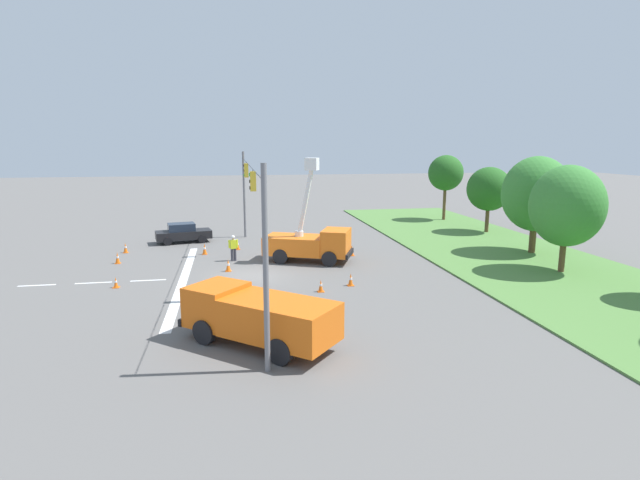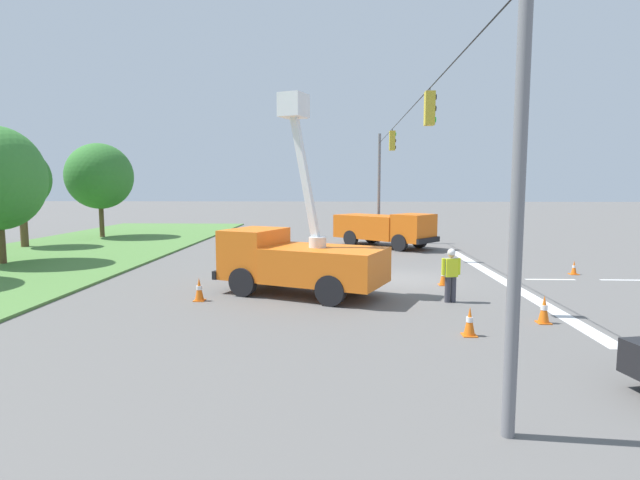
{
  "view_description": "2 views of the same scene",
  "coord_description": "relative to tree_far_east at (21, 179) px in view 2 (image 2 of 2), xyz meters",
  "views": [
    {
      "loc": [
        29.34,
        -1.05,
        7.79
      ],
      "look_at": [
        2.14,
        3.78,
        2.47
      ],
      "focal_mm": 28.0,
      "sensor_mm": 36.0,
      "label": 1
    },
    {
      "loc": [
        -20.35,
        2.57,
        3.8
      ],
      "look_at": [
        1.83,
        3.46,
        1.38
      ],
      "focal_mm": 28.0,
      "sensor_mm": 36.0,
      "label": 2
    }
  ],
  "objects": [
    {
      "name": "traffic_cone_foreground_left",
      "position": [
        -5.99,
        -16.45,
        -3.83
      ],
      "size": [
        0.36,
        0.36,
        0.71
      ],
      "color": "orange",
      "rests_on": "ground"
    },
    {
      "name": "traffic_cone_foreground_right",
      "position": [
        -13.42,
        -14.58,
        -3.79
      ],
      "size": [
        0.36,
        0.36,
        0.78
      ],
      "color": "orange",
      "rests_on": "ground"
    },
    {
      "name": "tree_far_east",
      "position": [
        0.0,
        0.0,
        0.0
      ],
      "size": [
        3.31,
        3.41,
        6.05
      ],
      "color": "brown",
      "rests_on": "ground"
    },
    {
      "name": "utility_truck_support_near",
      "position": [
        1.47,
        -21.99,
        -2.96
      ],
      "size": [
        5.96,
        6.39,
        2.13
      ],
      "color": "orange",
      "rests_on": "ground"
    },
    {
      "name": "traffic_cone_mid_left",
      "position": [
        -7.87,
        -29.3,
        -3.89
      ],
      "size": [
        0.36,
        0.36,
        0.6
      ],
      "color": "orange",
      "rests_on": "ground"
    },
    {
      "name": "traffic_cone_lane_edge_b",
      "position": [
        -15.71,
        -24.89,
        -3.79
      ],
      "size": [
        0.36,
        0.36,
        0.78
      ],
      "color": "orange",
      "rests_on": "ground"
    },
    {
      "name": "ground_plane",
      "position": [
        -9.11,
        -21.8,
        -4.18
      ],
      "size": [
        200.0,
        200.0,
        0.0
      ],
      "primitive_type": "plane",
      "color": "#605E5B"
    },
    {
      "name": "traffic_cone_lane_edge_a",
      "position": [
        -5.12,
        -18.3,
        -3.85
      ],
      "size": [
        0.36,
        0.36,
        0.67
      ],
      "color": "orange",
      "rests_on": "ground"
    },
    {
      "name": "utility_truck_bucket_lift",
      "position": [
        -12.22,
        -17.73,
        -2.83
      ],
      "size": [
        4.51,
        6.3,
        6.92
      ],
      "color": "orange",
      "rests_on": "ground"
    },
    {
      "name": "tree_east_end",
      "position": [
        5.93,
        -1.95,
        0.29
      ],
      "size": [
        4.82,
        4.63,
        6.82
      ],
      "color": "brown",
      "rests_on": "ground"
    },
    {
      "name": "signal_gantry",
      "position": [
        -9.19,
        -21.8,
        0.07
      ],
      "size": [
        26.2,
        0.33,
        7.2
      ],
      "color": "slate",
      "rests_on": "ground"
    },
    {
      "name": "road_worker",
      "position": [
        -13.26,
        -22.85,
        -3.18
      ],
      "size": [
        0.32,
        0.64,
        1.77
      ],
      "color": "#383842",
      "rests_on": "ground"
    },
    {
      "name": "lane_markings",
      "position": [
        -9.11,
        -27.27,
        -4.17
      ],
      "size": [
        17.6,
        15.25,
        0.01
      ],
      "color": "silver",
      "rests_on": "ground"
    },
    {
      "name": "traffic_cone_mid_right",
      "position": [
        -16.97,
        -22.53,
        -3.81
      ],
      "size": [
        0.36,
        0.36,
        0.75
      ],
      "color": "orange",
      "rests_on": "ground"
    },
    {
      "name": "traffic_cone_far_right",
      "position": [
        -10.46,
        -23.2,
        -3.8
      ],
      "size": [
        0.36,
        0.36,
        0.76
      ],
      "color": "orange",
      "rests_on": "ground"
    }
  ]
}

